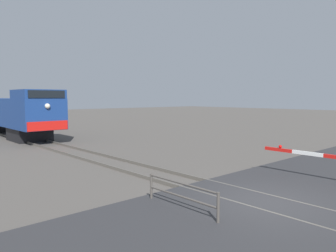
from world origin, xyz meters
name	(u,v)px	position (x,y,z in m)	size (l,w,h in m)	color
ground_plane	(269,207)	(0.00, 0.00, 0.00)	(160.00, 160.00, 0.00)	#514C47
rail_track_left	(256,210)	(-0.72, 0.00, 0.07)	(0.08, 80.00, 0.15)	#59544C
rail_track_right	(281,200)	(0.72, 0.00, 0.07)	(0.08, 80.00, 0.15)	#59544C
road_surface	(269,205)	(0.00, 0.00, 0.07)	(36.00, 6.27, 0.15)	#2D2D30
locomotive	(12,113)	(0.00, 25.01, 2.02)	(2.99, 16.62, 3.92)	black
guard_railing	(181,193)	(-2.44, 1.38, 0.62)	(0.08, 2.81, 0.95)	#4C4742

